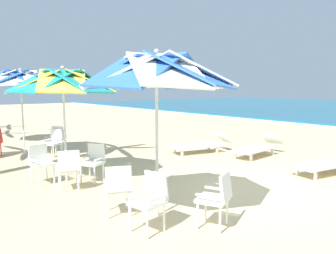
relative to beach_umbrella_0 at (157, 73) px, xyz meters
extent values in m
plane|color=#D3B784|center=(0.01, 2.45, -2.35)|extent=(80.00, 80.00, 0.00)
cylinder|color=silver|center=(0.00, 0.00, -1.25)|extent=(0.05, 0.05, 2.20)
cube|color=blue|center=(0.57, 0.24, 0.02)|extent=(1.45, 1.34, 0.58)
cube|color=white|center=(0.24, 0.57, 0.02)|extent=(1.35, 1.40, 0.58)
cube|color=blue|center=(-0.24, 0.57, 0.02)|extent=(1.34, 1.45, 0.58)
cube|color=white|center=(-0.57, 0.24, 0.02)|extent=(1.40, 1.35, 0.58)
cube|color=blue|center=(-0.57, -0.24, 0.02)|extent=(1.45, 1.34, 0.58)
cube|color=white|center=(-0.24, -0.57, 0.02)|extent=(1.35, 1.40, 0.58)
cube|color=blue|center=(0.24, -0.57, 0.02)|extent=(1.34, 1.45, 0.58)
cube|color=white|center=(0.57, -0.24, 0.02)|extent=(1.40, 1.35, 0.58)
sphere|color=silver|center=(0.00, 0.00, 0.34)|extent=(0.08, 0.08, 0.08)
cube|color=white|center=(0.40, -0.48, -1.91)|extent=(0.51, 0.51, 0.05)
cube|color=white|center=(0.36, -0.28, -1.68)|extent=(0.43, 0.17, 0.40)
cube|color=white|center=(0.60, -0.44, -1.80)|extent=(0.11, 0.40, 0.03)
cube|color=white|center=(0.20, -0.51, -1.80)|extent=(0.11, 0.40, 0.03)
cylinder|color=white|center=(0.61, -0.62, -2.14)|extent=(0.04, 0.04, 0.41)
cylinder|color=white|center=(0.26, -0.68, -2.14)|extent=(0.04, 0.04, 0.41)
cylinder|color=white|center=(0.54, -0.27, -2.14)|extent=(0.04, 0.04, 0.41)
cylinder|color=white|center=(0.20, -0.34, -2.14)|extent=(0.04, 0.04, 0.41)
cube|color=white|center=(-0.47, -0.48, -1.91)|extent=(0.58, 0.58, 0.05)
cube|color=white|center=(-0.28, -0.56, -1.68)|extent=(0.26, 0.42, 0.40)
cube|color=white|center=(-0.55, -0.66, -1.80)|extent=(0.38, 0.20, 0.03)
cube|color=white|center=(-0.39, -0.30, -1.80)|extent=(0.38, 0.20, 0.03)
cylinder|color=white|center=(-0.70, -0.57, -2.14)|extent=(0.04, 0.04, 0.41)
cylinder|color=white|center=(-0.56, -0.25, -2.14)|extent=(0.04, 0.04, 0.41)
cylinder|color=white|center=(-0.38, -0.71, -2.14)|extent=(0.04, 0.04, 0.41)
cylinder|color=white|center=(-0.23, -0.39, -2.14)|extent=(0.04, 0.04, 0.41)
cube|color=white|center=(0.89, 0.39, -1.91)|extent=(0.58, 0.58, 0.05)
cube|color=white|center=(1.07, 0.47, -1.68)|extent=(0.26, 0.42, 0.40)
cube|color=white|center=(0.98, 0.21, -1.80)|extent=(0.38, 0.20, 0.03)
cube|color=white|center=(0.81, 0.57, -1.80)|extent=(0.38, 0.20, 0.03)
cylinder|color=white|center=(0.81, 0.16, -2.14)|extent=(0.04, 0.04, 0.41)
cylinder|color=white|center=(0.66, 0.47, -2.14)|extent=(0.04, 0.04, 0.41)
cylinder|color=white|center=(1.12, 0.30, -2.14)|extent=(0.04, 0.04, 0.41)
cylinder|color=white|center=(0.98, 0.62, -2.14)|extent=(0.04, 0.04, 0.41)
cylinder|color=silver|center=(-2.92, -0.41, -1.30)|extent=(0.05, 0.05, 2.09)
cube|color=teal|center=(-2.39, -0.19, -0.09)|extent=(1.35, 1.26, 0.53)
cube|color=#EFDB4C|center=(-2.70, 0.12, -0.09)|extent=(1.27, 1.33, 0.53)
cube|color=teal|center=(-3.14, 0.12, -0.09)|extent=(1.26, 1.35, 0.53)
cube|color=#EFDB4C|center=(-3.46, -0.19, -0.09)|extent=(1.33, 1.27, 0.53)
cube|color=teal|center=(-3.46, -0.63, -0.09)|extent=(1.35, 1.26, 0.53)
cube|color=#EFDB4C|center=(-3.14, -0.95, -0.09)|extent=(1.27, 1.33, 0.53)
cube|color=teal|center=(-2.70, -0.95, -0.09)|extent=(1.26, 1.35, 0.53)
cube|color=#EFDB4C|center=(-2.39, -0.63, -0.09)|extent=(1.33, 1.27, 0.53)
sphere|color=silver|center=(-2.92, -0.41, 0.21)|extent=(0.08, 0.08, 0.08)
cube|color=white|center=(-2.25, -0.63, -1.91)|extent=(0.55, 0.55, 0.05)
cube|color=white|center=(-2.06, -0.68, -1.68)|extent=(0.21, 0.43, 0.40)
cube|color=white|center=(-2.31, -0.82, -1.80)|extent=(0.39, 0.15, 0.03)
cube|color=white|center=(-2.19, -0.43, -1.80)|extent=(0.39, 0.15, 0.03)
cylinder|color=white|center=(-2.47, -0.75, -2.14)|extent=(0.04, 0.04, 0.41)
cylinder|color=white|center=(-2.37, -0.41, -2.14)|extent=(0.04, 0.04, 0.41)
cylinder|color=white|center=(-2.13, -0.84, -2.14)|extent=(0.04, 0.04, 0.41)
cylinder|color=white|center=(-2.03, -0.51, -2.14)|extent=(0.04, 0.04, 0.41)
cube|color=white|center=(-2.45, 0.00, -1.91)|extent=(0.61, 0.61, 0.05)
cube|color=white|center=(-2.55, 0.17, -1.68)|extent=(0.41, 0.30, 0.40)
cube|color=white|center=(-2.28, 0.10, -1.80)|extent=(0.24, 0.36, 0.03)
cube|color=white|center=(-2.62, -0.11, -1.80)|extent=(0.24, 0.36, 0.03)
cylinder|color=white|center=(-2.21, -0.06, -2.14)|extent=(0.04, 0.04, 0.41)
cylinder|color=white|center=(-2.51, -0.25, -2.14)|extent=(0.04, 0.04, 0.41)
cylinder|color=white|center=(-2.39, 0.24, -2.14)|extent=(0.04, 0.04, 0.41)
cylinder|color=white|center=(-2.69, 0.05, -2.14)|extent=(0.04, 0.04, 0.41)
cube|color=white|center=(-3.05, -0.90, -1.91)|extent=(0.50, 0.50, 0.05)
cube|color=white|center=(-3.25, -0.93, -1.68)|extent=(0.15, 0.43, 0.40)
cube|color=white|center=(-3.08, -0.70, -1.80)|extent=(0.40, 0.09, 0.03)
cube|color=white|center=(-3.03, -1.10, -1.80)|extent=(0.40, 0.09, 0.03)
cylinder|color=white|center=(-2.90, -0.70, -2.14)|extent=(0.04, 0.04, 0.41)
cylinder|color=white|center=(-2.86, -1.05, -2.14)|extent=(0.04, 0.04, 0.41)
cylinder|color=white|center=(-3.25, -0.75, -2.14)|extent=(0.04, 0.04, 0.41)
cylinder|color=white|center=(-3.20, -1.10, -2.14)|extent=(0.04, 0.04, 0.41)
cylinder|color=silver|center=(-6.41, -0.40, -1.22)|extent=(0.05, 0.05, 2.27)
cube|color=blue|center=(-5.85, -0.18, 0.05)|extent=(1.40, 1.32, 0.50)
cube|color=white|center=(-6.18, 0.15, 0.05)|extent=(1.31, 1.43, 0.50)
cube|color=blue|center=(-6.64, 0.15, 0.05)|extent=(1.32, 1.40, 0.50)
cube|color=white|center=(-6.96, -0.18, 0.05)|extent=(1.43, 1.31, 0.50)
cube|color=blue|center=(-6.96, -0.63, 0.05)|extent=(1.40, 1.32, 0.50)
cube|color=blue|center=(-6.18, -0.96, 0.05)|extent=(1.32, 1.40, 0.50)
cube|color=white|center=(-5.85, -0.63, 0.05)|extent=(1.43, 1.31, 0.50)
sphere|color=silver|center=(-6.41, -0.40, 0.31)|extent=(0.08, 0.08, 0.08)
cube|color=white|center=(-6.21, 0.47, -1.91)|extent=(0.61, 0.61, 0.05)
cube|color=white|center=(-6.32, 0.64, -1.68)|extent=(0.40, 0.31, 0.40)
cube|color=white|center=(-6.04, 0.58, -1.80)|extent=(0.26, 0.35, 0.03)
cube|color=white|center=(-6.38, 0.36, -1.80)|extent=(0.26, 0.35, 0.03)
cylinder|color=white|center=(-5.97, 0.42, -2.14)|extent=(0.04, 0.04, 0.41)
cylinder|color=white|center=(-6.26, 0.23, -2.14)|extent=(0.04, 0.04, 0.41)
cylinder|color=white|center=(-6.16, 0.72, -2.14)|extent=(0.04, 0.04, 0.41)
cylinder|color=white|center=(-6.45, 0.52, -2.14)|extent=(0.04, 0.04, 0.41)
cylinder|color=red|center=(-6.77, -1.00, -2.14)|extent=(0.04, 0.04, 0.41)
cube|color=white|center=(-5.57, 0.19, -1.91)|extent=(0.61, 0.61, 0.05)
cube|color=white|center=(-5.67, 0.36, -1.68)|extent=(0.41, 0.30, 0.40)
cube|color=white|center=(-5.40, 0.29, -1.80)|extent=(0.24, 0.36, 0.03)
cube|color=white|center=(-5.74, 0.08, -1.80)|extent=(0.24, 0.36, 0.03)
cylinder|color=white|center=(-5.32, 0.13, -2.14)|extent=(0.04, 0.04, 0.41)
cylinder|color=white|center=(-5.62, -0.06, -2.14)|extent=(0.04, 0.04, 0.41)
cylinder|color=white|center=(-5.51, 0.43, -2.14)|extent=(0.04, 0.04, 0.41)
cylinder|color=white|center=(-5.81, 0.24, -2.14)|extent=(0.04, 0.04, 0.41)
cube|color=blue|center=(-8.99, -0.29, 0.10)|extent=(1.14, 1.06, 0.56)
cube|color=white|center=(-9.26, -0.02, 0.10)|extent=(1.08, 1.09, 0.56)
cube|color=blue|center=(-9.64, -0.02, 0.10)|extent=(1.06, 1.14, 0.56)
cube|color=white|center=(0.45, 4.75, -2.10)|extent=(0.92, 1.79, 0.06)
cube|color=white|center=(0.59, 4.08, -2.24)|extent=(0.06, 0.06, 0.22)
cube|color=white|center=(0.09, 4.17, -2.24)|extent=(0.06, 0.06, 0.22)
cube|color=white|center=(0.31, 5.42, -2.24)|extent=(0.06, 0.06, 0.22)
cube|color=white|center=(-1.86, 5.11, -2.10)|extent=(0.82, 1.76, 0.06)
cube|color=white|center=(-1.97, 6.16, -1.91)|extent=(0.66, 0.54, 0.36)
cube|color=white|center=(-1.54, 4.51, -2.24)|extent=(0.06, 0.06, 0.22)
cube|color=white|center=(-2.04, 4.45, -2.24)|extent=(0.06, 0.06, 0.22)
cube|color=white|center=(-1.67, 5.77, -2.24)|extent=(0.06, 0.06, 0.22)
cube|color=white|center=(-2.18, 5.72, -2.24)|extent=(0.06, 0.06, 0.22)
cube|color=white|center=(-3.40, 4.08, -2.10)|extent=(1.03, 1.80, 0.06)
cube|color=white|center=(-3.15, 5.11, -1.91)|extent=(0.71, 0.61, 0.36)
cube|color=white|center=(-3.31, 3.40, -2.24)|extent=(0.06, 0.06, 0.22)
cube|color=white|center=(-3.80, 3.53, -2.24)|extent=(0.06, 0.06, 0.22)
cube|color=white|center=(-3.00, 4.64, -2.24)|extent=(0.06, 0.06, 0.22)
cube|color=white|center=(-3.50, 4.76, -2.24)|extent=(0.06, 0.06, 0.22)
camera|label=1|loc=(4.21, -3.10, -0.23)|focal=34.90mm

